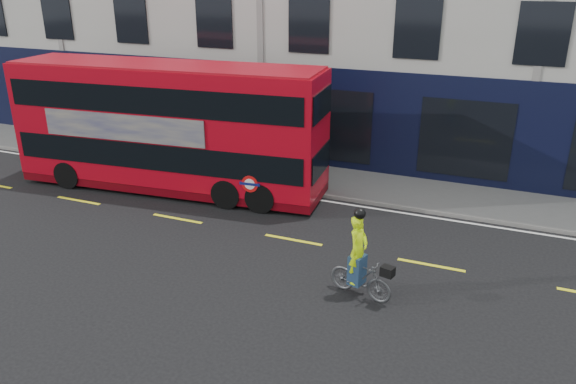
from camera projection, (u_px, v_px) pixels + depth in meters
The scene contains 7 objects.
ground at pixel (150, 238), 16.65m from camera, with size 120.00×120.00×0.00m, color black.
pavement at pixel (247, 169), 22.22m from camera, with size 60.00×3.00×0.12m, color slate.
kerb at pixel (229, 181), 20.93m from camera, with size 60.00×0.12×0.13m, color slate.
road_edge_line at pixel (225, 186), 20.69m from camera, with size 58.00×0.10×0.01m, color silver.
lane_dashes at pixel (177, 219), 17.94m from camera, with size 58.00×0.12×0.01m, color yellow, non-canonical shape.
bus at pixel (169, 127), 19.65m from camera, with size 11.28×3.46×4.48m.
cyclist at pixel (360, 267), 13.42m from camera, with size 1.72×0.86×2.30m.
Camera 1 is at (9.51, -12.29, 7.39)m, focal length 35.00 mm.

